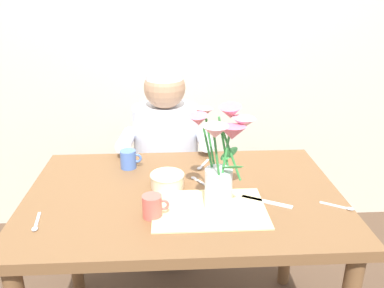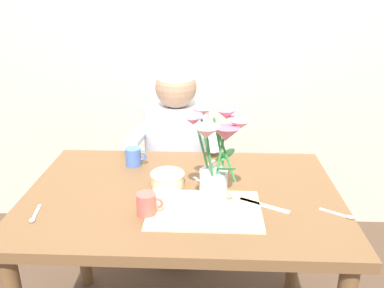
# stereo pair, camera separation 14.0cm
# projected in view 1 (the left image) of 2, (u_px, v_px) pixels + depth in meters

# --- Properties ---
(wood_panel_backdrop) EXTENTS (4.00, 0.10, 2.50)m
(wood_panel_backdrop) POSITION_uv_depth(u_px,v_px,m) (176.00, 28.00, 2.32)
(wood_panel_backdrop) COLOR beige
(wood_panel_backdrop) RESTS_ON ground_plane
(dining_table) EXTENTS (1.20, 0.80, 0.74)m
(dining_table) POSITION_uv_depth(u_px,v_px,m) (184.00, 214.00, 1.57)
(dining_table) COLOR brown
(dining_table) RESTS_ON ground_plane
(seated_person) EXTENTS (0.45, 0.47, 1.14)m
(seated_person) POSITION_uv_depth(u_px,v_px,m) (167.00, 167.00, 2.17)
(seated_person) COLOR #4C4C56
(seated_person) RESTS_ON ground_plane
(striped_placemat) EXTENTS (0.40, 0.28, 0.00)m
(striped_placemat) POSITION_uv_depth(u_px,v_px,m) (209.00, 209.00, 1.42)
(striped_placemat) COLOR beige
(striped_placemat) RESTS_ON dining_table
(flower_vase) EXTENTS (0.25, 0.28, 0.37)m
(flower_vase) POSITION_uv_depth(u_px,v_px,m) (221.00, 158.00, 1.34)
(flower_vase) COLOR silver
(flower_vase) RESTS_ON dining_table
(ceramic_bowl) EXTENTS (0.14, 0.14, 0.06)m
(ceramic_bowl) POSITION_uv_depth(u_px,v_px,m) (167.00, 180.00, 1.57)
(ceramic_bowl) COLOR beige
(ceramic_bowl) RESTS_ON dining_table
(dinner_knife) EXTENTS (0.18, 0.11, 0.00)m
(dinner_knife) POSITION_uv_depth(u_px,v_px,m) (267.00, 202.00, 1.47)
(dinner_knife) COLOR silver
(dinner_knife) RESTS_ON dining_table
(tea_cup) EXTENTS (0.09, 0.07, 0.08)m
(tea_cup) POSITION_uv_depth(u_px,v_px,m) (129.00, 159.00, 1.73)
(tea_cup) COLOR #476BB7
(tea_cup) RESTS_ON dining_table
(coffee_cup) EXTENTS (0.09, 0.07, 0.08)m
(coffee_cup) POSITION_uv_depth(u_px,v_px,m) (153.00, 206.00, 1.36)
(coffee_cup) COLOR #CC564C
(coffee_cup) RESTS_ON dining_table
(spoon_0) EXTENTS (0.07, 0.11, 0.01)m
(spoon_0) POSITION_uv_depth(u_px,v_px,m) (202.00, 166.00, 1.75)
(spoon_0) COLOR silver
(spoon_0) RESTS_ON dining_table
(spoon_1) EXTENTS (0.08, 0.10, 0.01)m
(spoon_1) POSITION_uv_depth(u_px,v_px,m) (198.00, 180.00, 1.62)
(spoon_1) COLOR silver
(spoon_1) RESTS_ON dining_table
(spoon_2) EXTENTS (0.03, 0.12, 0.01)m
(spoon_2) POSITION_uv_depth(u_px,v_px,m) (36.00, 225.00, 1.32)
(spoon_2) COLOR silver
(spoon_2) RESTS_ON dining_table
(spoon_3) EXTENTS (0.11, 0.08, 0.01)m
(spoon_3) POSITION_uv_depth(u_px,v_px,m) (342.00, 207.00, 1.43)
(spoon_3) COLOR silver
(spoon_3) RESTS_ON dining_table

